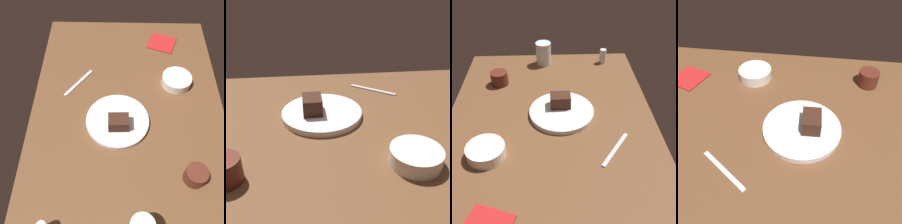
% 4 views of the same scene
% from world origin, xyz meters
% --- Properties ---
extents(dining_table, '(1.20, 0.84, 0.03)m').
position_xyz_m(dining_table, '(0.00, 0.00, 0.01)').
color(dining_table, brown).
rests_on(dining_table, ground).
extents(dessert_plate, '(0.26, 0.26, 0.02)m').
position_xyz_m(dessert_plate, '(-0.07, 0.04, 0.04)').
color(dessert_plate, silver).
rests_on(dessert_plate, dining_table).
extents(chocolate_cake_slice, '(0.06, 0.08, 0.05)m').
position_xyz_m(chocolate_cake_slice, '(-0.10, 0.04, 0.08)').
color(chocolate_cake_slice, '#381E14').
rests_on(chocolate_cake_slice, dessert_plate).
extents(salt_shaker, '(0.03, 0.03, 0.07)m').
position_xyz_m(salt_shaker, '(-0.50, 0.28, 0.07)').
color(salt_shaker, silver).
rests_on(salt_shaker, dining_table).
extents(water_glass, '(0.08, 0.08, 0.12)m').
position_xyz_m(water_glass, '(-0.50, -0.03, 0.09)').
color(water_glass, silver).
rests_on(water_glass, dining_table).
extents(side_bowl, '(0.14, 0.14, 0.04)m').
position_xyz_m(side_bowl, '(0.15, -0.23, 0.05)').
color(side_bowl, white).
rests_on(side_bowl, dining_table).
extents(coffee_cup, '(0.08, 0.08, 0.06)m').
position_xyz_m(coffee_cup, '(-0.31, -0.24, 0.06)').
color(coffee_cup, '#562319').
rests_on(coffee_cup, dining_table).
extents(butter_knife, '(0.16, 0.12, 0.01)m').
position_xyz_m(butter_knife, '(0.14, 0.23, 0.03)').
color(butter_knife, silver).
rests_on(butter_knife, dining_table).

